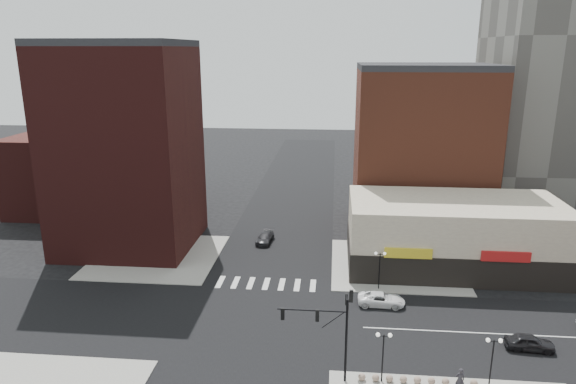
{
  "coord_description": "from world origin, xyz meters",
  "views": [
    {
      "loc": [
        6.98,
        -42.52,
        24.74
      ],
      "look_at": [
        2.46,
        6.37,
        11.0
      ],
      "focal_mm": 32.0,
      "sensor_mm": 36.0,
      "label": 1
    }
  ],
  "objects_px": {
    "street_lamp_se_a": "(383,345)",
    "street_lamp_ne": "(380,261)",
    "traffic_signal": "(334,321)",
    "dark_sedan_east": "(530,342)",
    "street_lamp_se_b": "(493,350)",
    "dark_sedan_north": "(265,238)",
    "white_suv": "(381,299)",
    "pedestrian": "(460,380)"
  },
  "relations": [
    {
      "from": "dark_sedan_north",
      "to": "street_lamp_ne",
      "type": "bearing_deg",
      "value": -36.26
    },
    {
      "from": "street_lamp_se_a",
      "to": "white_suv",
      "type": "distance_m",
      "value": 12.8
    },
    {
      "from": "street_lamp_ne",
      "to": "dark_sedan_east",
      "type": "distance_m",
      "value": 15.95
    },
    {
      "from": "traffic_signal",
      "to": "pedestrian",
      "type": "xyz_separation_m",
      "value": [
        9.42,
        -0.81,
        -3.88
      ]
    },
    {
      "from": "street_lamp_se_a",
      "to": "street_lamp_ne",
      "type": "distance_m",
      "value": 16.03
    },
    {
      "from": "street_lamp_se_a",
      "to": "street_lamp_se_b",
      "type": "height_order",
      "value": "same"
    },
    {
      "from": "street_lamp_se_a",
      "to": "white_suv",
      "type": "height_order",
      "value": "street_lamp_se_a"
    },
    {
      "from": "street_lamp_se_b",
      "to": "white_suv",
      "type": "relative_size",
      "value": 0.89
    },
    {
      "from": "street_lamp_se_a",
      "to": "dark_sedan_north",
      "type": "relative_size",
      "value": 0.93
    },
    {
      "from": "street_lamp_ne",
      "to": "pedestrian",
      "type": "xyz_separation_m",
      "value": [
        4.66,
        -16.64,
        -2.21
      ]
    },
    {
      "from": "pedestrian",
      "to": "street_lamp_ne",
      "type": "bearing_deg",
      "value": -78.99
    },
    {
      "from": "street_lamp_se_a",
      "to": "street_lamp_ne",
      "type": "relative_size",
      "value": 1.0
    },
    {
      "from": "street_lamp_se_a",
      "to": "street_lamp_se_b",
      "type": "xyz_separation_m",
      "value": [
        8.0,
        0.0,
        0.0
      ]
    },
    {
      "from": "street_lamp_se_a",
      "to": "dark_sedan_east",
      "type": "distance_m",
      "value": 14.34
    },
    {
      "from": "street_lamp_se_a",
      "to": "dark_sedan_east",
      "type": "xyz_separation_m",
      "value": [
        12.9,
        5.71,
        -2.61
      ]
    },
    {
      "from": "pedestrian",
      "to": "white_suv",
      "type": "bearing_deg",
      "value": -75.08
    },
    {
      "from": "white_suv",
      "to": "dark_sedan_east",
      "type": "distance_m",
      "value": 13.7
    },
    {
      "from": "dark_sedan_north",
      "to": "traffic_signal",
      "type": "bearing_deg",
      "value": -66.38
    },
    {
      "from": "traffic_signal",
      "to": "street_lamp_se_a",
      "type": "relative_size",
      "value": 1.87
    },
    {
      "from": "street_lamp_se_a",
      "to": "dark_sedan_north",
      "type": "xyz_separation_m",
      "value": [
        -12.9,
        28.53,
        -2.64
      ]
    },
    {
      "from": "street_lamp_se_b",
      "to": "dark_sedan_east",
      "type": "height_order",
      "value": "street_lamp_se_b"
    },
    {
      "from": "street_lamp_se_b",
      "to": "dark_sedan_east",
      "type": "xyz_separation_m",
      "value": [
        4.9,
        5.71,
        -2.61
      ]
    },
    {
      "from": "traffic_signal",
      "to": "street_lamp_se_b",
      "type": "bearing_deg",
      "value": -0.82
    },
    {
      "from": "street_lamp_se_a",
      "to": "dark_sedan_east",
      "type": "relative_size",
      "value": 1.03
    },
    {
      "from": "street_lamp_se_a",
      "to": "pedestrian",
      "type": "xyz_separation_m",
      "value": [
        5.66,
        -0.64,
        -2.21
      ]
    },
    {
      "from": "street_lamp_se_b",
      "to": "white_suv",
      "type": "xyz_separation_m",
      "value": [
        -7.0,
        12.49,
        -2.64
      ]
    },
    {
      "from": "white_suv",
      "to": "dark_sedan_north",
      "type": "height_order",
      "value": "dark_sedan_north"
    },
    {
      "from": "street_lamp_ne",
      "to": "dark_sedan_east",
      "type": "xyz_separation_m",
      "value": [
        11.9,
        -10.29,
        -2.61
      ]
    },
    {
      "from": "white_suv",
      "to": "dark_sedan_east",
      "type": "relative_size",
      "value": 1.16
    },
    {
      "from": "street_lamp_ne",
      "to": "dark_sedan_north",
      "type": "bearing_deg",
      "value": 137.97
    },
    {
      "from": "street_lamp_se_a",
      "to": "pedestrian",
      "type": "relative_size",
      "value": 2.17
    },
    {
      "from": "street_lamp_se_b",
      "to": "dark_sedan_east",
      "type": "relative_size",
      "value": 1.03
    },
    {
      "from": "street_lamp_se_a",
      "to": "street_lamp_se_b",
      "type": "relative_size",
      "value": 1.0
    },
    {
      "from": "street_lamp_se_b",
      "to": "street_lamp_ne",
      "type": "bearing_deg",
      "value": 113.63
    },
    {
      "from": "street_lamp_se_a",
      "to": "white_suv",
      "type": "relative_size",
      "value": 0.89
    },
    {
      "from": "traffic_signal",
      "to": "dark_sedan_east",
      "type": "bearing_deg",
      "value": 18.39
    },
    {
      "from": "street_lamp_ne",
      "to": "dark_sedan_east",
      "type": "height_order",
      "value": "street_lamp_ne"
    },
    {
      "from": "street_lamp_ne",
      "to": "pedestrian",
      "type": "distance_m",
      "value": 17.42
    },
    {
      "from": "street_lamp_se_a",
      "to": "street_lamp_ne",
      "type": "height_order",
      "value": "same"
    },
    {
      "from": "street_lamp_ne",
      "to": "dark_sedan_north",
      "type": "height_order",
      "value": "street_lamp_ne"
    },
    {
      "from": "white_suv",
      "to": "pedestrian",
      "type": "height_order",
      "value": "pedestrian"
    },
    {
      "from": "street_lamp_se_a",
      "to": "dark_sedan_north",
      "type": "height_order",
      "value": "street_lamp_se_a"
    }
  ]
}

